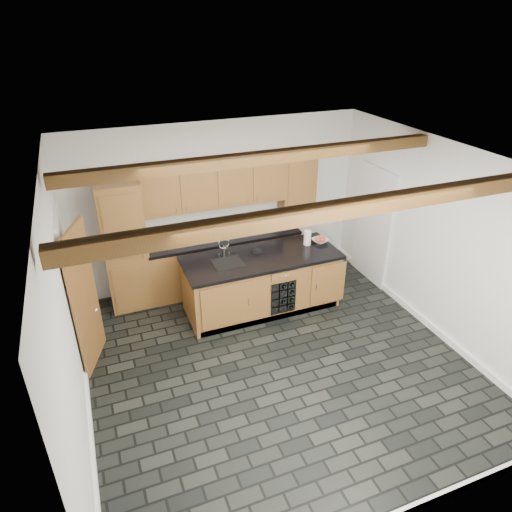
{
  "coord_description": "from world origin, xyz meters",
  "views": [
    {
      "loc": [
        -2.06,
        -4.47,
        4.25
      ],
      "look_at": [
        0.01,
        0.8,
        1.24
      ],
      "focal_mm": 32.0,
      "sensor_mm": 36.0,
      "label": 1
    }
  ],
  "objects_px": {
    "fruit_bowl": "(320,241)",
    "paper_towel": "(307,238)",
    "kitchen_scale": "(257,251)",
    "island": "(262,282)"
  },
  "relations": [
    {
      "from": "fruit_bowl",
      "to": "paper_towel",
      "type": "distance_m",
      "value": 0.25
    },
    {
      "from": "kitchen_scale",
      "to": "fruit_bowl",
      "type": "distance_m",
      "value": 1.09
    },
    {
      "from": "island",
      "to": "kitchen_scale",
      "type": "relative_size",
      "value": 15.22
    },
    {
      "from": "fruit_bowl",
      "to": "paper_towel",
      "type": "relative_size",
      "value": 1.05
    },
    {
      "from": "kitchen_scale",
      "to": "fruit_bowl",
      "type": "xyz_separation_m",
      "value": [
        1.09,
        -0.05,
        0.01
      ]
    },
    {
      "from": "fruit_bowl",
      "to": "kitchen_scale",
      "type": "bearing_deg",
      "value": 177.12
    },
    {
      "from": "island",
      "to": "fruit_bowl",
      "type": "xyz_separation_m",
      "value": [
        1.07,
        0.12,
        0.5
      ]
    },
    {
      "from": "kitchen_scale",
      "to": "island",
      "type": "bearing_deg",
      "value": -76.45
    },
    {
      "from": "kitchen_scale",
      "to": "paper_towel",
      "type": "distance_m",
      "value": 0.87
    },
    {
      "from": "kitchen_scale",
      "to": "paper_towel",
      "type": "bearing_deg",
      "value": 4.16
    }
  ]
}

